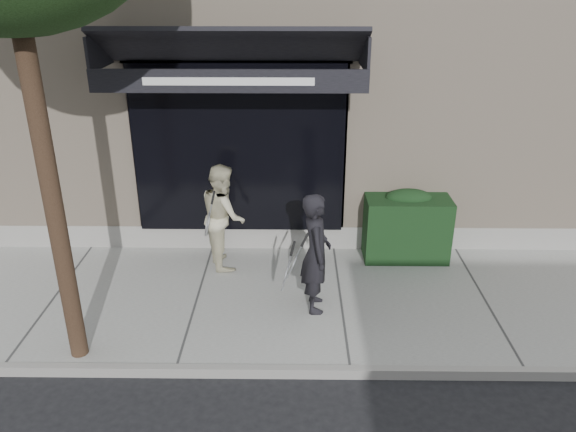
{
  "coord_description": "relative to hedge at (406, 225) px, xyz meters",
  "views": [
    {
      "loc": [
        -0.65,
        -6.75,
        4.29
      ],
      "look_at": [
        -0.74,
        0.6,
        1.09
      ],
      "focal_mm": 35.0,
      "sensor_mm": 36.0,
      "label": 1
    }
  ],
  "objects": [
    {
      "name": "pedestrian_front",
      "position": [
        -1.47,
        -1.51,
        0.28
      ],
      "size": [
        0.71,
        0.84,
        1.64
      ],
      "color": "black",
      "rests_on": "sidewalk"
    },
    {
      "name": "curb",
      "position": [
        -1.1,
        -2.8,
        -0.59
      ],
      "size": [
        20.0,
        0.1,
        0.14
      ],
      "primitive_type": "cube",
      "color": "gray",
      "rests_on": "ground"
    },
    {
      "name": "building_facade",
      "position": [
        -1.11,
        3.71,
        2.08
      ],
      "size": [
        14.3,
        8.04,
        5.64
      ],
      "color": "beige",
      "rests_on": "ground"
    },
    {
      "name": "sidewalk",
      "position": [
        -1.1,
        -1.25,
        -0.6
      ],
      "size": [
        20.0,
        3.0,
        0.12
      ],
      "primitive_type": "cube",
      "color": "gray",
      "rests_on": "ground"
    },
    {
      "name": "pedestrian_back",
      "position": [
        -2.82,
        -0.27,
        0.26
      ],
      "size": [
        0.82,
        0.93,
        1.61
      ],
      "color": "beige",
      "rests_on": "sidewalk"
    },
    {
      "name": "hedge",
      "position": [
        0.0,
        0.0,
        0.0
      ],
      "size": [
        1.3,
        0.7,
        1.14
      ],
      "color": "black",
      "rests_on": "sidewalk"
    },
    {
      "name": "ground",
      "position": [
        -1.1,
        -1.25,
        -0.66
      ],
      "size": [
        80.0,
        80.0,
        0.0
      ],
      "primitive_type": "plane",
      "color": "black",
      "rests_on": "ground"
    }
  ]
}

